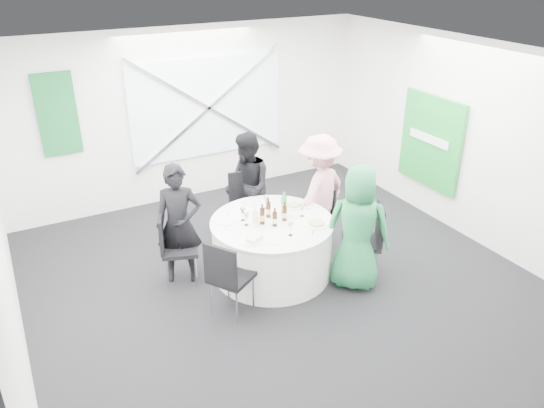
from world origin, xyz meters
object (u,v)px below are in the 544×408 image
person_man_back_left (179,225)px  green_water_bottle (284,205)px  chair_back_left (172,243)px  person_man_back (247,186)px  chair_back (246,200)px  banquet_table (272,247)px  clear_water_bottle (255,218)px  chair_front_right (369,235)px  person_woman_green (358,228)px  person_woman_pink (319,192)px  chair_back_right (320,212)px  chair_front_left (227,273)px

person_man_back_left → green_water_bottle: person_man_back_left is taller
chair_back_left → person_man_back: (1.36, 0.66, 0.22)m
chair_back → banquet_table: bearing=-90.0°
person_man_back_left → clear_water_bottle: person_man_back_left is taller
chair_front_right → person_woman_green: size_ratio=0.63×
chair_front_right → person_woman_pink: size_ratio=0.62×
person_woman_pink → clear_water_bottle: person_woman_pink is taller
person_man_back_left → chair_back: bearing=48.8°
green_water_bottle → chair_back: bearing=96.0°
clear_water_bottle → chair_back_right: bearing=18.2°
chair_back → chair_front_right: 1.91m
chair_back_right → chair_front_right: chair_front_right is taller
chair_back_right → person_man_back: bearing=-151.3°
chair_back → green_water_bottle: (0.10, -0.93, 0.30)m
chair_back_left → chair_back_right: bearing=-71.1°
chair_back → chair_back_right: (0.86, -0.63, -0.10)m
chair_back_right → person_woman_pink: (-0.06, -0.04, 0.34)m
chair_back_right → person_man_back_left: person_man_back_left is taller
banquet_table → chair_back_left: chair_back_left is taller
banquet_table → green_water_bottle: green_water_bottle is taller
chair_back → person_man_back_left: 1.36m
chair_front_left → green_water_bottle: (1.10, 0.65, 0.31)m
banquet_table → person_man_back: person_man_back is taller
chair_back → chair_front_left: bearing=-115.1°
person_man_back → person_woman_pink: person_woman_pink is taller
chair_back → person_woman_pink: bearing=-32.6°
chair_back_right → person_man_back: person_man_back is taller
green_water_bottle → clear_water_bottle: 0.47m
clear_water_bottle → banquet_table: bearing=-0.7°
chair_front_right → green_water_bottle: size_ratio=3.28×
person_man_back_left → person_man_back: (1.24, 0.64, 0.00)m
chair_front_left → chair_front_right: bearing=-124.9°
chair_back_right → chair_front_left: chair_front_left is taller
chair_front_left → green_water_bottle: green_water_bottle is taller
person_man_back_left → person_man_back: person_man_back is taller
banquet_table → person_man_back_left: size_ratio=1.00×
chair_front_left → person_woman_green: 1.68m
banquet_table → person_woman_green: (0.79, -0.72, 0.42)m
banquet_table → chair_back_right: size_ratio=1.90×
chair_front_left → person_man_back: 1.93m
chair_back → person_woman_pink: 1.07m
banquet_table → person_woman_pink: 1.09m
chair_back_right → clear_water_bottle: 1.34m
person_woman_green → person_man_back_left: bearing=10.5°
chair_front_right → person_woman_pink: 1.04m
chair_back → clear_water_bottle: (-0.36, -1.03, 0.28)m
banquet_table → person_man_back_left: person_man_back_left is taller
chair_back_left → chair_front_left: (0.32, -0.95, 0.01)m
chair_back_left → person_man_back_left: size_ratio=0.61×
chair_front_right → person_man_back_left: size_ratio=0.65×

